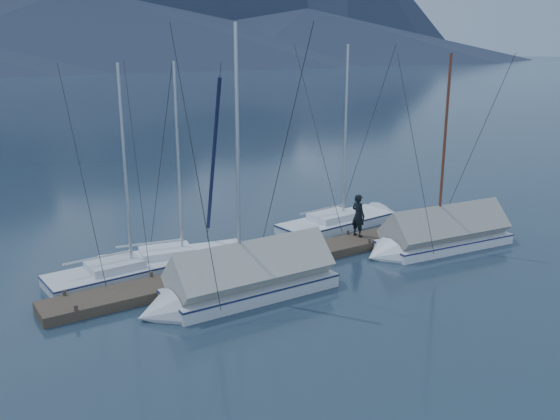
% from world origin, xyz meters
% --- Properties ---
extents(ground, '(1000.00, 1000.00, 0.00)m').
position_xyz_m(ground, '(0.00, 0.00, 0.00)').
color(ground, '#162432').
rests_on(ground, ground).
extents(dock, '(18.00, 1.50, 0.54)m').
position_xyz_m(dock, '(0.00, 2.00, 0.11)').
color(dock, '#382D23').
rests_on(dock, ground).
extents(mooring_posts, '(15.12, 1.52, 0.35)m').
position_xyz_m(mooring_posts, '(-0.50, 2.00, 0.35)').
color(mooring_posts, '#382D23').
rests_on(mooring_posts, ground).
extents(sailboat_open_left, '(6.49, 2.75, 8.46)m').
position_xyz_m(sailboat_open_left, '(-4.78, 4.10, 0.15)').
color(sailboat_open_left, silver).
rests_on(sailboat_open_left, ground).
extents(sailboat_open_mid, '(6.66, 3.15, 8.50)m').
position_xyz_m(sailboat_open_mid, '(-2.66, 4.16, 0.15)').
color(sailboat_open_mid, white).
rests_on(sailboat_open_mid, ground).
extents(sailboat_open_right, '(7.08, 2.97, 9.17)m').
position_xyz_m(sailboat_open_right, '(5.83, 4.75, 0.16)').
color(sailboat_open_right, silver).
rests_on(sailboat_open_right, ground).
extents(sailboat_covered_near, '(7.02, 3.04, 8.88)m').
position_xyz_m(sailboat_covered_near, '(6.49, 0.01, 0.44)').
color(sailboat_covered_near, white).
rests_on(sailboat_covered_near, ground).
extents(sailboat_covered_far, '(7.04, 2.98, 9.83)m').
position_xyz_m(sailboat_covered_far, '(-3.00, 0.10, 0.48)').
color(sailboat_covered_far, silver).
rests_on(sailboat_covered_far, ground).
extents(person, '(0.52, 0.72, 1.85)m').
position_xyz_m(person, '(4.19, 2.28, 1.26)').
color(person, black).
rests_on(person, dock).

